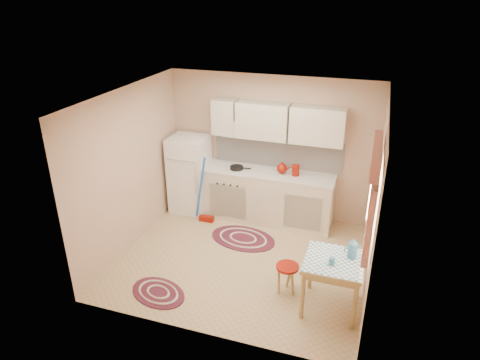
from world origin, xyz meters
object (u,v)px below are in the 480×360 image
fridge (190,174)px  stool (287,279)px  table (331,284)px  base_cabinets (267,197)px

fridge → stool: fridge is taller
fridge → stool: (2.20, -1.78, -0.49)m
fridge → table: (2.80, -1.91, -0.34)m
stool → fridge: bearing=140.9°
table → stool: bearing=168.2°
table → base_cabinets: bearing=124.7°
base_cabinets → table: 2.38m
fridge → table: fridge is taller
fridge → stool: size_ratio=3.33×
base_cabinets → stool: (0.76, -1.83, -0.23)m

